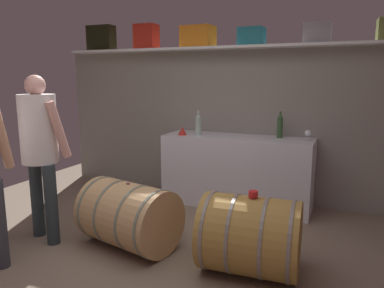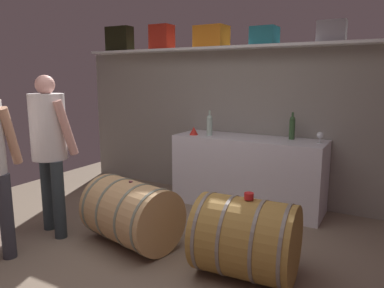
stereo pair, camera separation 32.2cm
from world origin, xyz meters
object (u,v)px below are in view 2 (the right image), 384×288
at_px(toolcase_teal, 265,36).
at_px(winemaker_pouring, 49,139).
at_px(toolcase_red, 162,37).
at_px(tasting_cup, 249,196).
at_px(wine_bottle_clear, 210,125).
at_px(toolcase_black, 120,39).
at_px(red_funnel, 194,131).
at_px(wine_barrel_far, 132,213).
at_px(toolcase_orange, 211,37).
at_px(toolcase_grey, 332,31).
at_px(wine_glass, 320,136).
at_px(wine_barrel_near, 246,238).
at_px(work_cabinet, 248,172).

xyz_separation_m(toolcase_teal, winemaker_pouring, (-1.54, -1.93, -1.08)).
relative_size(toolcase_red, tasting_cup, 4.44).
height_order(toolcase_red, winemaker_pouring, toolcase_red).
height_order(toolcase_teal, wine_bottle_clear, toolcase_teal).
distance_m(toolcase_black, wine_bottle_clear, 2.01).
distance_m(toolcase_red, wine_bottle_clear, 1.46).
height_order(toolcase_black, red_funnel, toolcase_black).
distance_m(wine_bottle_clear, wine_barrel_far, 1.62).
height_order(toolcase_orange, toolcase_grey, toolcase_orange).
xyz_separation_m(toolcase_teal, wine_glass, (0.74, -0.17, -1.12)).
height_order(wine_barrel_near, tasting_cup, tasting_cup).
height_order(toolcase_orange, work_cabinet, toolcase_orange).
bearing_deg(wine_glass, toolcase_red, 175.57).
height_order(toolcase_teal, toolcase_grey, toolcase_grey).
distance_m(wine_bottle_clear, wine_barrel_near, 1.94).
relative_size(wine_bottle_clear, tasting_cup, 4.22).
height_order(wine_glass, tasting_cup, wine_glass).
bearing_deg(toolcase_red, wine_glass, -6.07).
xyz_separation_m(red_funnel, winemaker_pouring, (-0.77, -1.58, 0.07)).
bearing_deg(toolcase_orange, wine_glass, -4.58).
relative_size(wine_bottle_clear, wine_barrel_near, 0.39).
bearing_deg(toolcase_grey, work_cabinet, -166.60).
xyz_separation_m(toolcase_black, winemaker_pouring, (0.68, -1.93, -1.15)).
relative_size(toolcase_red, work_cabinet, 0.18).
xyz_separation_m(toolcase_black, toolcase_red, (0.75, 0.00, -0.01)).
distance_m(toolcase_black, wine_barrel_far, 2.95).
relative_size(wine_bottle_clear, winemaker_pouring, 0.19).
height_order(toolcase_teal, wine_barrel_near, toolcase_teal).
height_order(toolcase_teal, work_cabinet, toolcase_teal).
distance_m(wine_bottle_clear, winemaker_pouring, 1.91).
distance_m(wine_barrel_near, tasting_cup, 0.35).
bearing_deg(wine_barrel_far, red_funnel, 106.27).
xyz_separation_m(wine_barrel_far, tasting_cup, (1.19, -0.02, 0.37)).
bearing_deg(wine_barrel_near, toolcase_teal, 102.13).
xyz_separation_m(toolcase_black, wine_barrel_near, (2.70, -1.75, -1.82)).
xyz_separation_m(toolcase_orange, winemaker_pouring, (-0.84, -1.93, -1.11)).
height_order(wine_barrel_near, wine_barrel_far, wine_barrel_near).
relative_size(work_cabinet, red_funnel, 16.61).
distance_m(wine_glass, tasting_cup, 1.62).
bearing_deg(wine_bottle_clear, wine_glass, 4.74).
bearing_deg(wine_glass, wine_barrel_near, -99.06).
relative_size(toolcase_red, wine_barrel_far, 0.34).
height_order(red_funnel, wine_barrel_near, red_funnel).
bearing_deg(wine_glass, tasting_cup, -98.57).
bearing_deg(winemaker_pouring, red_funnel, 82.51).
distance_m(toolcase_orange, toolcase_grey, 1.46).
bearing_deg(winemaker_pouring, toolcase_red, 106.24).
bearing_deg(toolcase_red, toolcase_grey, -1.64).
xyz_separation_m(toolcase_red, wine_barrel_near, (1.95, -1.75, -1.81)).
bearing_deg(wine_barrel_near, tasting_cup, -3.31).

